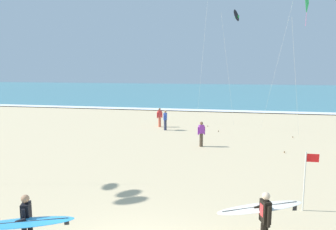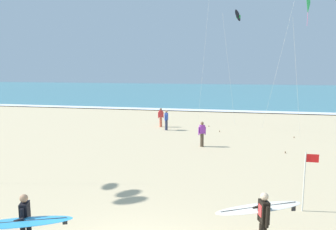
{
  "view_description": "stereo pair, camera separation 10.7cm",
  "coord_description": "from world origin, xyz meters",
  "px_view_note": "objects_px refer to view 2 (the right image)",
  "views": [
    {
      "loc": [
        2.46,
        -7.07,
        4.93
      ],
      "look_at": [
        -0.26,
        6.64,
        2.86
      ],
      "focal_mm": 34.31,
      "sensor_mm": 36.0,
      "label": 1
    },
    {
      "loc": [
        2.57,
        -7.05,
        4.93
      ],
      "look_at": [
        -0.26,
        6.64,
        2.86
      ],
      "focal_mm": 34.31,
      "sensor_mm": 36.0,
      "label": 2
    }
  ],
  "objects_px": {
    "surfer_trailing": "(261,213)",
    "bystander_red_top": "(161,117)",
    "kite_diamond_emerald_close": "(308,5)",
    "surfer_lead": "(23,222)",
    "bystander_blue_top": "(166,120)",
    "kite_delta_charcoal_distant": "(238,16)",
    "bystander_purple_top": "(202,134)",
    "lifeguard_flag": "(306,176)"
  },
  "relations": [
    {
      "from": "kite_delta_charcoal_distant",
      "to": "kite_diamond_emerald_close",
      "type": "height_order",
      "value": "kite_diamond_emerald_close"
    },
    {
      "from": "bystander_blue_top",
      "to": "bystander_red_top",
      "type": "bearing_deg",
      "value": 120.1
    },
    {
      "from": "surfer_trailing",
      "to": "bystander_red_top",
      "type": "relative_size",
      "value": 1.56
    },
    {
      "from": "kite_diamond_emerald_close",
      "to": "surfer_trailing",
      "type": "bearing_deg",
      "value": -104.32
    },
    {
      "from": "bystander_red_top",
      "to": "lifeguard_flag",
      "type": "relative_size",
      "value": 0.76
    },
    {
      "from": "surfer_trailing",
      "to": "kite_delta_charcoal_distant",
      "type": "bearing_deg",
      "value": 91.96
    },
    {
      "from": "kite_diamond_emerald_close",
      "to": "bystander_red_top",
      "type": "distance_m",
      "value": 13.57
    },
    {
      "from": "bystander_purple_top",
      "to": "bystander_blue_top",
      "type": "bearing_deg",
      "value": 124.58
    },
    {
      "from": "kite_delta_charcoal_distant",
      "to": "lifeguard_flag",
      "type": "xyz_separation_m",
      "value": [
        2.35,
        -16.3,
        -7.83
      ]
    },
    {
      "from": "kite_diamond_emerald_close",
      "to": "lifeguard_flag",
      "type": "bearing_deg",
      "value": -99.81
    },
    {
      "from": "surfer_lead",
      "to": "kite_delta_charcoal_distant",
      "type": "distance_m",
      "value": 22.93
    },
    {
      "from": "surfer_lead",
      "to": "surfer_trailing",
      "type": "xyz_separation_m",
      "value": [
        5.95,
        1.73,
        -0.0
      ]
    },
    {
      "from": "bystander_purple_top",
      "to": "bystander_red_top",
      "type": "relative_size",
      "value": 1.0
    },
    {
      "from": "surfer_trailing",
      "to": "lifeguard_flag",
      "type": "bearing_deg",
      "value": 58.53
    },
    {
      "from": "surfer_lead",
      "to": "bystander_purple_top",
      "type": "xyz_separation_m",
      "value": [
        3.25,
        12.99,
        -0.24
      ]
    },
    {
      "from": "bystander_red_top",
      "to": "surfer_lead",
      "type": "bearing_deg",
      "value": -87.59
    },
    {
      "from": "kite_delta_charcoal_distant",
      "to": "bystander_purple_top",
      "type": "height_order",
      "value": "kite_delta_charcoal_distant"
    },
    {
      "from": "surfer_lead",
      "to": "kite_delta_charcoal_distant",
      "type": "xyz_separation_m",
      "value": [
        5.3,
        20.8,
        8.05
      ]
    },
    {
      "from": "bystander_purple_top",
      "to": "bystander_red_top",
      "type": "bearing_deg",
      "value": 123.67
    },
    {
      "from": "surfer_trailing",
      "to": "bystander_red_top",
      "type": "bearing_deg",
      "value": 111.28
    },
    {
      "from": "kite_diamond_emerald_close",
      "to": "lifeguard_flag",
      "type": "relative_size",
      "value": 4.74
    },
    {
      "from": "surfer_lead",
      "to": "kite_delta_charcoal_distant",
      "type": "bearing_deg",
      "value": 75.72
    },
    {
      "from": "kite_delta_charcoal_distant",
      "to": "bystander_red_top",
      "type": "relative_size",
      "value": 6.07
    },
    {
      "from": "bystander_purple_top",
      "to": "lifeguard_flag",
      "type": "xyz_separation_m",
      "value": [
        4.39,
        -8.48,
        0.45
      ]
    },
    {
      "from": "kite_delta_charcoal_distant",
      "to": "lifeguard_flag",
      "type": "height_order",
      "value": "kite_delta_charcoal_distant"
    },
    {
      "from": "surfer_lead",
      "to": "bystander_red_top",
      "type": "xyz_separation_m",
      "value": [
        -0.8,
        19.08,
        -0.24
      ]
    },
    {
      "from": "bystander_blue_top",
      "to": "bystander_purple_top",
      "type": "bearing_deg",
      "value": -55.42
    },
    {
      "from": "kite_diamond_emerald_close",
      "to": "bystander_red_top",
      "type": "relative_size",
      "value": 6.26
    },
    {
      "from": "bystander_red_top",
      "to": "surfer_trailing",
      "type": "bearing_deg",
      "value": -68.72
    },
    {
      "from": "surfer_trailing",
      "to": "kite_delta_charcoal_distant",
      "type": "relative_size",
      "value": 0.26
    },
    {
      "from": "surfer_trailing",
      "to": "lifeguard_flag",
      "type": "distance_m",
      "value": 3.26
    },
    {
      "from": "kite_delta_charcoal_distant",
      "to": "kite_diamond_emerald_close",
      "type": "bearing_deg",
      "value": -44.02
    },
    {
      "from": "kite_delta_charcoal_distant",
      "to": "bystander_red_top",
      "type": "distance_m",
      "value": 10.43
    },
    {
      "from": "kite_delta_charcoal_distant",
      "to": "bystander_purple_top",
      "type": "bearing_deg",
      "value": -104.65
    },
    {
      "from": "surfer_lead",
      "to": "bystander_blue_top",
      "type": "distance_m",
      "value": 17.79
    },
    {
      "from": "kite_delta_charcoal_distant",
      "to": "bystander_blue_top",
      "type": "xyz_separation_m",
      "value": [
        -5.35,
        -3.02,
        -8.29
      ]
    },
    {
      "from": "kite_diamond_emerald_close",
      "to": "surfer_lead",
      "type": "bearing_deg",
      "value": -120.48
    },
    {
      "from": "surfer_trailing",
      "to": "kite_diamond_emerald_close",
      "type": "bearing_deg",
      "value": 75.68
    },
    {
      "from": "surfer_trailing",
      "to": "kite_diamond_emerald_close",
      "type": "relative_size",
      "value": 0.25
    },
    {
      "from": "bystander_purple_top",
      "to": "kite_diamond_emerald_close",
      "type": "bearing_deg",
      "value": 28.65
    },
    {
      "from": "bystander_blue_top",
      "to": "bystander_red_top",
      "type": "relative_size",
      "value": 1.0
    },
    {
      "from": "kite_delta_charcoal_distant",
      "to": "bystander_blue_top",
      "type": "relative_size",
      "value": 6.07
    }
  ]
}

